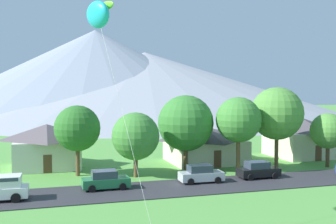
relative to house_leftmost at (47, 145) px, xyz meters
name	(u,v)px	position (x,y,z in m)	size (l,w,h in m)	color
road_strip	(157,189)	(9.34, -14.05, -2.56)	(160.00, 6.57, 0.08)	#2D2D33
mountain_far_east_ridge	(145,84)	(33.61, 91.25, 8.31)	(137.96, 137.96, 21.82)	#8E939E
mountain_central_ridge	(96,73)	(17.25, 96.63, 12.17)	(116.89, 116.89, 29.53)	gray
house_leftmost	(47,145)	(0.00, 0.00, 0.00)	(7.82, 7.78, 5.01)	beige
house_left_center	(205,144)	(18.76, -2.03, -0.32)	(9.37, 8.31, 4.40)	beige
house_right_center	(301,136)	(32.72, -1.50, 0.13)	(7.92, 8.37, 5.27)	beige
tree_near_left	(238,120)	(20.01, -8.62, 3.08)	(4.98, 4.98, 8.19)	brown
tree_left_of_center	(77,128)	(3.00, -5.84, 2.36)	(4.78, 4.78, 7.37)	brown
tree_center	(277,114)	(25.47, -7.44, 3.62)	(6.09, 6.09, 9.28)	brown
tree_right_of_center	(186,123)	(14.85, -5.99, 2.65)	(6.24, 6.24, 8.38)	brown
tree_near_right	(136,136)	(8.66, -8.18, 1.61)	(4.90, 4.90, 6.67)	brown
tree_far_right	(328,131)	(31.17, -9.12, 1.60)	(4.11, 4.11, 6.27)	#4C3823
parked_car_silver_west_end	(201,174)	(14.06, -12.71, -1.73)	(4.26, 2.19, 1.68)	#B7BCC1
parked_car_black_mid_east	(258,170)	(20.29, -12.54, -1.73)	(4.20, 2.08, 1.68)	black
parked_car_green_east_end	(105,180)	(4.88, -12.81, -1.73)	(4.22, 2.12, 1.68)	#237042
kite_flyer_with_kite	(100,20)	(2.94, -24.58, 10.56)	(3.57, 5.46, 14.34)	#70604C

